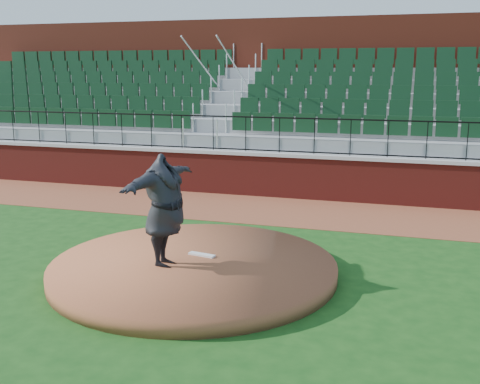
# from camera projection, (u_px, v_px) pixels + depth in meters

# --- Properties ---
(ground) EXTENTS (90.00, 90.00, 0.00)m
(ground) POSITION_uv_depth(u_px,v_px,m) (215.00, 281.00, 10.09)
(ground) COLOR #143F12
(ground) RESTS_ON ground
(warning_track) EXTENTS (34.00, 3.20, 0.01)m
(warning_track) POSITION_uv_depth(u_px,v_px,m) (283.00, 210.00, 15.14)
(warning_track) COLOR brown
(warning_track) RESTS_ON ground
(field_wall) EXTENTS (34.00, 0.35, 1.20)m
(field_wall) POSITION_uv_depth(u_px,v_px,m) (296.00, 177.00, 16.51)
(field_wall) COLOR maroon
(field_wall) RESTS_ON ground
(wall_cap) EXTENTS (34.00, 0.45, 0.10)m
(wall_cap) POSITION_uv_depth(u_px,v_px,m) (296.00, 155.00, 16.37)
(wall_cap) COLOR #B7B7B7
(wall_cap) RESTS_ON field_wall
(wall_railing) EXTENTS (34.00, 0.05, 1.00)m
(wall_railing) POSITION_uv_depth(u_px,v_px,m) (297.00, 136.00, 16.25)
(wall_railing) COLOR black
(wall_railing) RESTS_ON wall_cap
(seating_stands) EXTENTS (34.00, 5.10, 4.60)m
(seating_stands) POSITION_uv_depth(u_px,v_px,m) (314.00, 112.00, 18.70)
(seating_stands) COLOR gray
(seating_stands) RESTS_ON ground
(concourse_wall) EXTENTS (34.00, 0.50, 5.50)m
(concourse_wall) POSITION_uv_depth(u_px,v_px,m) (327.00, 94.00, 21.22)
(concourse_wall) COLOR maroon
(concourse_wall) RESTS_ON ground
(pitchers_mound) EXTENTS (5.15, 5.15, 0.25)m
(pitchers_mound) POSITION_uv_depth(u_px,v_px,m) (194.00, 268.00, 10.39)
(pitchers_mound) COLOR brown
(pitchers_mound) RESTS_ON ground
(pitching_rubber) EXTENTS (0.54, 0.22, 0.03)m
(pitching_rubber) POSITION_uv_depth(u_px,v_px,m) (202.00, 255.00, 10.69)
(pitching_rubber) COLOR silver
(pitching_rubber) RESTS_ON pitchers_mound
(pitcher) EXTENTS (0.75, 2.48, 2.00)m
(pitcher) POSITION_uv_depth(u_px,v_px,m) (165.00, 210.00, 9.97)
(pitcher) COLOR black
(pitcher) RESTS_ON pitchers_mound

